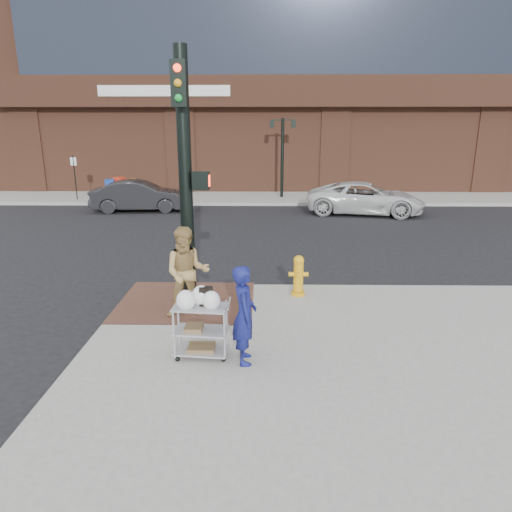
{
  "coord_description": "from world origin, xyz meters",
  "views": [
    {
      "loc": [
        1.01,
        -8.1,
        3.7
      ],
      "look_at": [
        0.87,
        0.57,
        1.25
      ],
      "focal_mm": 32.0,
      "sensor_mm": 36.0,
      "label": 1
    }
  ],
  "objects_px": {
    "sedan_dark": "(140,196)",
    "minivan_white": "(365,198)",
    "pedestrian_tan": "(187,273)",
    "utility_cart": "(201,326)",
    "lamp_post": "(282,149)",
    "woman_blue": "(244,315)",
    "traffic_signal_pole": "(186,174)",
    "fire_hydrant": "(298,275)"
  },
  "relations": [
    {
      "from": "sedan_dark",
      "to": "minivan_white",
      "type": "xyz_separation_m",
      "value": [
        10.1,
        -0.51,
        -0.0
      ]
    },
    {
      "from": "pedestrian_tan",
      "to": "utility_cart",
      "type": "distance_m",
      "value": 1.71
    },
    {
      "from": "lamp_post",
      "to": "woman_blue",
      "type": "distance_m",
      "value": 17.76
    },
    {
      "from": "sedan_dark",
      "to": "pedestrian_tan",
      "type": "bearing_deg",
      "value": -166.21
    },
    {
      "from": "lamp_post",
      "to": "sedan_dark",
      "type": "distance_m",
      "value": 7.73
    },
    {
      "from": "lamp_post",
      "to": "woman_blue",
      "type": "height_order",
      "value": "lamp_post"
    },
    {
      "from": "traffic_signal_pole",
      "to": "pedestrian_tan",
      "type": "bearing_deg",
      "value": -85.72
    },
    {
      "from": "woman_blue",
      "to": "pedestrian_tan",
      "type": "relative_size",
      "value": 0.88
    },
    {
      "from": "utility_cart",
      "to": "pedestrian_tan",
      "type": "bearing_deg",
      "value": 105.96
    },
    {
      "from": "traffic_signal_pole",
      "to": "minivan_white",
      "type": "bearing_deg",
      "value": 61.76
    },
    {
      "from": "sedan_dark",
      "to": "minivan_white",
      "type": "relative_size",
      "value": 0.85
    },
    {
      "from": "traffic_signal_pole",
      "to": "minivan_white",
      "type": "xyz_separation_m",
      "value": [
        5.99,
        11.15,
        -2.13
      ]
    },
    {
      "from": "traffic_signal_pole",
      "to": "pedestrian_tan",
      "type": "relative_size",
      "value": 2.82
    },
    {
      "from": "pedestrian_tan",
      "to": "fire_hydrant",
      "type": "xyz_separation_m",
      "value": [
        2.21,
        1.2,
        -0.43
      ]
    },
    {
      "from": "lamp_post",
      "to": "sedan_dark",
      "type": "xyz_separation_m",
      "value": [
        -6.58,
        -3.56,
        -1.92
      ]
    },
    {
      "from": "traffic_signal_pole",
      "to": "woman_blue",
      "type": "distance_m",
      "value": 3.29
    },
    {
      "from": "woman_blue",
      "to": "minivan_white",
      "type": "height_order",
      "value": "woman_blue"
    },
    {
      "from": "sedan_dark",
      "to": "minivan_white",
      "type": "height_order",
      "value": "sedan_dark"
    },
    {
      "from": "traffic_signal_pole",
      "to": "sedan_dark",
      "type": "relative_size",
      "value": 1.18
    },
    {
      "from": "woman_blue",
      "to": "utility_cart",
      "type": "bearing_deg",
      "value": 72.16
    },
    {
      "from": "sedan_dark",
      "to": "utility_cart",
      "type": "distance_m",
      "value": 14.66
    },
    {
      "from": "fire_hydrant",
      "to": "woman_blue",
      "type": "bearing_deg",
      "value": -109.66
    },
    {
      "from": "sedan_dark",
      "to": "utility_cart",
      "type": "height_order",
      "value": "sedan_dark"
    },
    {
      "from": "woman_blue",
      "to": "utility_cart",
      "type": "xyz_separation_m",
      "value": [
        -0.7,
        0.15,
        -0.26
      ]
    },
    {
      "from": "minivan_white",
      "to": "utility_cart",
      "type": "xyz_separation_m",
      "value": [
        -5.48,
        -13.4,
        -0.02
      ]
    },
    {
      "from": "utility_cart",
      "to": "woman_blue",
      "type": "bearing_deg",
      "value": -12.19
    },
    {
      "from": "pedestrian_tan",
      "to": "fire_hydrant",
      "type": "bearing_deg",
      "value": 21.86
    },
    {
      "from": "sedan_dark",
      "to": "traffic_signal_pole",
      "type": "bearing_deg",
      "value": -165.47
    },
    {
      "from": "sedan_dark",
      "to": "minivan_white",
      "type": "bearing_deg",
      "value": -97.78
    },
    {
      "from": "woman_blue",
      "to": "sedan_dark",
      "type": "distance_m",
      "value": 15.04
    },
    {
      "from": "woman_blue",
      "to": "pedestrian_tan",
      "type": "height_order",
      "value": "pedestrian_tan"
    },
    {
      "from": "pedestrian_tan",
      "to": "woman_blue",
      "type": "bearing_deg",
      "value": -63.17
    },
    {
      "from": "woman_blue",
      "to": "utility_cart",
      "type": "distance_m",
      "value": 0.76
    },
    {
      "from": "traffic_signal_pole",
      "to": "utility_cart",
      "type": "distance_m",
      "value": 3.16
    },
    {
      "from": "traffic_signal_pole",
      "to": "woman_blue",
      "type": "xyz_separation_m",
      "value": [
        1.21,
        -2.4,
        -1.9
      ]
    },
    {
      "from": "pedestrian_tan",
      "to": "lamp_post",
      "type": "bearing_deg",
      "value": 74.8
    },
    {
      "from": "traffic_signal_pole",
      "to": "minivan_white",
      "type": "distance_m",
      "value": 12.84
    },
    {
      "from": "fire_hydrant",
      "to": "lamp_post",
      "type": "bearing_deg",
      "value": 89.16
    },
    {
      "from": "fire_hydrant",
      "to": "pedestrian_tan",
      "type": "bearing_deg",
      "value": -151.64
    },
    {
      "from": "woman_blue",
      "to": "sedan_dark",
      "type": "bearing_deg",
      "value": 15.05
    },
    {
      "from": "lamp_post",
      "to": "pedestrian_tan",
      "type": "bearing_deg",
      "value": -98.7
    },
    {
      "from": "traffic_signal_pole",
      "to": "pedestrian_tan",
      "type": "xyz_separation_m",
      "value": [
        0.05,
        -0.64,
        -1.79
      ]
    }
  ]
}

